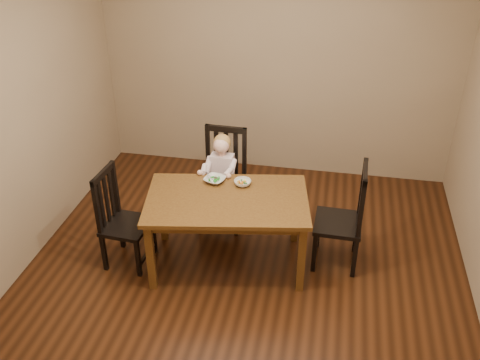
% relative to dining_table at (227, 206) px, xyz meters
% --- Properties ---
extents(room, '(4.01, 4.01, 2.71)m').
position_rel_dining_table_xyz_m(room, '(0.18, -0.10, 0.73)').
color(room, '#401F0D').
rests_on(room, ground).
extents(dining_table, '(1.54, 1.07, 0.71)m').
position_rel_dining_table_xyz_m(dining_table, '(0.00, 0.00, 0.00)').
color(dining_table, '#4A2B11').
rests_on(dining_table, room).
extents(chair_child, '(0.45, 0.43, 1.01)m').
position_rel_dining_table_xyz_m(chair_child, '(-0.19, 0.68, -0.14)').
color(chair_child, black).
rests_on(chair_child, room).
extents(chair_left, '(0.42, 0.44, 0.95)m').
position_rel_dining_table_xyz_m(chair_left, '(-0.95, -0.15, -0.17)').
color(chair_left, black).
rests_on(chair_left, room).
extents(chair_right, '(0.43, 0.45, 1.01)m').
position_rel_dining_table_xyz_m(chair_right, '(1.03, 0.21, -0.14)').
color(chair_right, black).
rests_on(chair_right, room).
extents(toddler, '(0.31, 0.38, 0.51)m').
position_rel_dining_table_xyz_m(toddler, '(-0.19, 0.63, -0.01)').
color(toddler, white).
rests_on(toddler, chair_child).
extents(bowl_peas, '(0.23, 0.23, 0.05)m').
position_rel_dining_table_xyz_m(bowl_peas, '(-0.17, 0.25, 0.11)').
color(bowl_peas, silver).
rests_on(bowl_peas, dining_table).
extents(bowl_veg, '(0.17, 0.17, 0.05)m').
position_rel_dining_table_xyz_m(bowl_veg, '(0.09, 0.25, 0.11)').
color(bowl_veg, silver).
rests_on(bowl_veg, dining_table).
extents(fork, '(0.08, 0.09, 0.04)m').
position_rel_dining_table_xyz_m(fork, '(-0.20, 0.23, 0.13)').
color(fork, silver).
rests_on(fork, bowl_peas).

